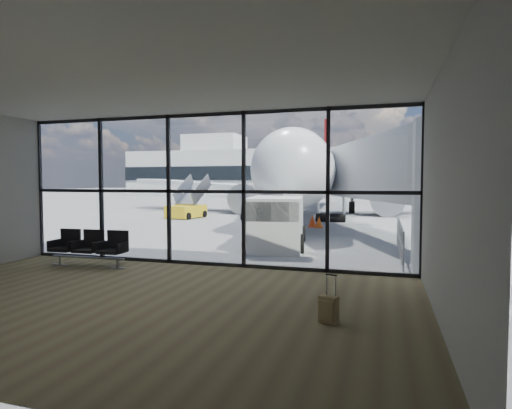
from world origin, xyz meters
The scene contains 20 objects.
ground centered at (0.00, 40.00, 0.00)m, with size 220.00×220.00×0.00m, color slate.
lounge_shell centered at (0.00, -4.80, 2.65)m, with size 12.02×8.01×4.51m.
glass_curtain_wall centered at (0.00, 0.00, 2.25)m, with size 12.10×0.12×4.50m.
jet_bridge centered at (4.90, 7.07, 2.76)m, with size 8.00×16.50×4.33m.
apron_railing centered at (5.60, 3.50, 0.72)m, with size 0.06×5.46×1.11m.
far_terminal centered at (-0.59, 61.97, 4.21)m, with size 80.00×12.20×11.00m.
tree_0 centered at (-45.00, 72.00, 4.63)m, with size 4.95×4.95×7.12m.
tree_1 centered at (-39.00, 72.00, 5.25)m, with size 5.61×5.61×8.07m.
tree_2 centered at (-33.00, 72.00, 5.88)m, with size 6.27×6.27×9.03m.
tree_3 centered at (-27.00, 72.00, 4.63)m, with size 4.95×4.95×7.12m.
tree_4 centered at (-21.00, 72.00, 5.25)m, with size 5.61×5.61×8.07m.
tree_5 centered at (-15.00, 72.00, 5.88)m, with size 6.27×6.27×9.03m.
seating_row centered at (-3.25, -1.03, 0.59)m, with size 2.39×0.74×1.06m.
suitcase centered at (4.16, -4.25, 0.26)m, with size 0.36×0.30×0.86m.
airliner centered at (-0.33, 23.86, 2.99)m, with size 32.78×38.05×9.80m.
service_van centered at (1.13, 4.15, 0.99)m, with size 2.70×4.67×1.92m.
belt_loader centered at (-3.29, 15.82, 0.59)m, with size 1.95×3.96×1.75m.
mobile_stairs centered at (-8.06, 15.33, 0.58)m, with size 2.16×3.61×2.42m.
traffic_cone_b centered at (1.29, 11.70, 0.32)m, with size 0.47×0.47×0.67m.
traffic_cone_c centered at (1.68, 11.52, 0.30)m, with size 0.44×0.44×0.62m.
Camera 1 is at (5.07, -11.65, 2.48)m, focal length 30.00 mm.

